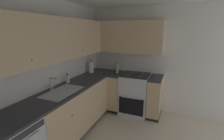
# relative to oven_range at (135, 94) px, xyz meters

# --- Properties ---
(wall_back) EXTENTS (3.95, 0.05, 2.43)m
(wall_back) POSITION_rel_oven_range_xyz_m (-1.64, 1.20, 0.75)
(wall_back) COLOR silver
(wall_back) RESTS_ON ground_plane
(wall_right) EXTENTS (0.05, 3.63, 2.43)m
(wall_right) POSITION_rel_oven_range_xyz_m (0.31, -0.60, 0.75)
(wall_right) COLOR silver
(wall_right) RESTS_ON ground_plane
(lower_cabinets_back) EXTENTS (1.81, 0.62, 0.88)m
(lower_cabinets_back) POSITION_rel_oven_range_xyz_m (-1.22, 0.87, -0.02)
(lower_cabinets_back) COLOR tan
(lower_cabinets_back) RESTS_ON ground_plane
(countertop_back) EXTENTS (3.01, 0.60, 0.03)m
(countertop_back) POSITION_rel_oven_range_xyz_m (-1.22, 0.87, 0.43)
(countertop_back) COLOR #2D2D33
(countertop_back) RESTS_ON lower_cabinets_back
(lower_cabinets_right) EXTENTS (0.62, 1.16, 0.88)m
(lower_cabinets_right) POSITION_rel_oven_range_xyz_m (-0.02, -0.02, -0.02)
(lower_cabinets_right) COLOR tan
(lower_cabinets_right) RESTS_ON ground_plane
(countertop_right) EXTENTS (0.60, 1.16, 0.03)m
(countertop_right) POSITION_rel_oven_range_xyz_m (-0.02, -0.02, 0.43)
(countertop_right) COLOR #2D2D33
(countertop_right) RESTS_ON lower_cabinets_right
(oven_range) EXTENTS (0.68, 0.62, 1.07)m
(oven_range) POSITION_rel_oven_range_xyz_m (0.00, 0.00, 0.00)
(oven_range) COLOR silver
(oven_range) RESTS_ON ground_plane
(upper_cabinets_back) EXTENTS (2.69, 0.34, 0.69)m
(upper_cabinets_back) POSITION_rel_oven_range_xyz_m (-1.38, 1.01, 1.28)
(upper_cabinets_back) COLOR tan
(upper_cabinets_right) EXTENTS (0.32, 1.71, 0.69)m
(upper_cabinets_right) POSITION_rel_oven_range_xyz_m (0.12, 0.32, 1.28)
(upper_cabinets_right) COLOR tan
(sink) EXTENTS (0.68, 0.40, 0.10)m
(sink) POSITION_rel_oven_range_xyz_m (-1.47, 0.84, 0.41)
(sink) COLOR #B7B7BC
(sink) RESTS_ON countertop_back
(faucet) EXTENTS (0.07, 0.16, 0.22)m
(faucet) POSITION_rel_oven_range_xyz_m (-1.47, 1.05, 0.58)
(faucet) COLOR silver
(faucet) RESTS_ON countertop_back
(soap_bottle) EXTENTS (0.07, 0.07, 0.18)m
(soap_bottle) POSITION_rel_oven_range_xyz_m (-1.05, 1.05, 0.53)
(soap_bottle) COLOR silver
(soap_bottle) RESTS_ON countertop_back
(paper_towel_roll) EXTENTS (0.11, 0.11, 0.31)m
(paper_towel_roll) POSITION_rel_oven_range_xyz_m (-0.19, 1.03, 0.58)
(paper_towel_roll) COLOR white
(paper_towel_roll) RESTS_ON countertop_back
(oil_bottle) EXTENTS (0.08, 0.08, 0.25)m
(oil_bottle) POSITION_rel_oven_range_xyz_m (-0.02, 0.45, 0.57)
(oil_bottle) COLOR #729E66
(oil_bottle) RESTS_ON countertop_right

